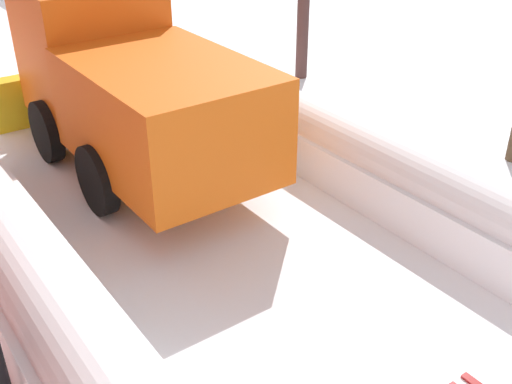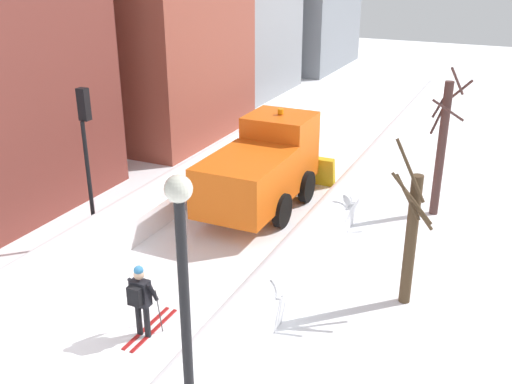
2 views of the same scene
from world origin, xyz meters
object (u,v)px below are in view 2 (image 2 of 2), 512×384
Objects in this scene: traffic_light_pole at (87,138)px; bare_tree_mid at (442,145)px; street_lamp at (184,299)px; skier at (141,298)px; plow_truck at (264,166)px; bare_tree_near at (411,236)px.

bare_tree_mid is (8.84, 6.32, -0.87)m from traffic_light_pole.
street_lamp reaches higher than bare_tree_mid.
skier is 0.39× the size of traffic_light_pole.
plow_truck is 7.75m from skier.
traffic_light_pole reaches higher than bare_tree_near.
plow_truck is 1.12× the size of street_lamp.
bare_tree_mid is (1.94, 12.37, -0.99)m from street_lamp.
skier is 10.89m from bare_tree_mid.
bare_tree_mid is at bearing 81.10° from street_lamp.
plow_truck is 11.15m from street_lamp.
plow_truck is 3.31× the size of skier.
bare_tree_near is at bearing -87.81° from bare_tree_mid.
traffic_light_pole is 0.94× the size of bare_tree_mid.
bare_tree_mid reaches higher than bare_tree_near.
skier is 0.34× the size of street_lamp.
skier is 0.43× the size of bare_tree_near.
street_lamp is at bearing -71.92° from plow_truck.
traffic_light_pole is at bearing -128.52° from plow_truck.
traffic_light_pole is at bearing 140.11° from skier.
skier is at bearing -116.71° from bare_tree_mid.
bare_tree_mid is at bearing 35.56° from traffic_light_pole.
bare_tree_near is (2.16, 6.63, -1.52)m from street_lamp.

